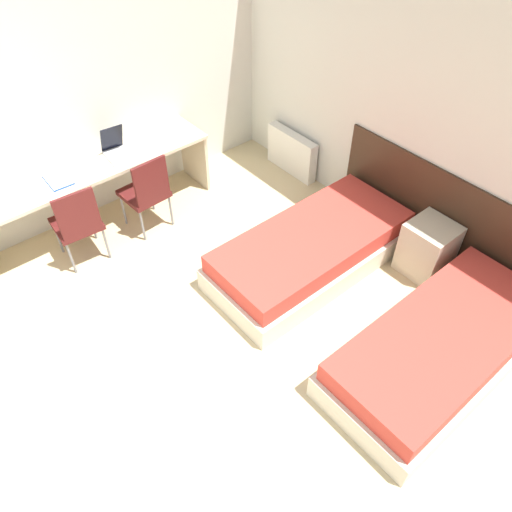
{
  "coord_description": "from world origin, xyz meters",
  "views": [
    {
      "loc": [
        2.31,
        0.18,
        3.52
      ],
      "look_at": [
        0.0,
        2.12,
        0.55
      ],
      "focal_mm": 35.0,
      "sensor_mm": 36.0,
      "label": 1
    }
  ],
  "objects_px": {
    "bed_near_window": "(311,251)",
    "chair_near_notebook": "(77,222)",
    "bed_near_door": "(440,348)",
    "nightstand": "(427,248)",
    "chair_near_laptop": "(146,190)",
    "laptop": "(116,149)"
  },
  "relations": [
    {
      "from": "chair_near_notebook",
      "to": "laptop",
      "type": "height_order",
      "value": "laptop"
    },
    {
      "from": "nightstand",
      "to": "bed_near_door",
      "type": "bearing_deg",
      "value": -47.84
    },
    {
      "from": "chair_near_laptop",
      "to": "laptop",
      "type": "distance_m",
      "value": 0.51
    },
    {
      "from": "chair_near_laptop",
      "to": "bed_near_door",
      "type": "bearing_deg",
      "value": 13.44
    },
    {
      "from": "bed_near_door",
      "to": "chair_near_laptop",
      "type": "relative_size",
      "value": 2.31
    },
    {
      "from": "bed_near_door",
      "to": "bed_near_window",
      "type": "bearing_deg",
      "value": 180.0
    },
    {
      "from": "bed_near_door",
      "to": "chair_near_laptop",
      "type": "xyz_separation_m",
      "value": [
        -2.96,
        -0.87,
        0.28
      ]
    },
    {
      "from": "chair_near_notebook",
      "to": "laptop",
      "type": "relative_size",
      "value": 2.63
    },
    {
      "from": "bed_near_window",
      "to": "laptop",
      "type": "distance_m",
      "value": 2.19
    },
    {
      "from": "bed_near_door",
      "to": "nightstand",
      "type": "xyz_separation_m",
      "value": [
        -0.73,
        0.81,
        0.07
      ]
    },
    {
      "from": "bed_near_door",
      "to": "laptop",
      "type": "relative_size",
      "value": 6.07
    },
    {
      "from": "bed_near_window",
      "to": "bed_near_door",
      "type": "distance_m",
      "value": 1.46
    },
    {
      "from": "nightstand",
      "to": "chair_near_notebook",
      "type": "distance_m",
      "value": 3.3
    },
    {
      "from": "bed_near_window",
      "to": "chair_near_notebook",
      "type": "distance_m",
      "value": 2.22
    },
    {
      "from": "chair_near_notebook",
      "to": "nightstand",
      "type": "bearing_deg",
      "value": 52.23
    },
    {
      "from": "bed_near_window",
      "to": "nightstand",
      "type": "xyz_separation_m",
      "value": [
        0.73,
        0.81,
        0.07
      ]
    },
    {
      "from": "bed_near_window",
      "to": "nightstand",
      "type": "height_order",
      "value": "nightstand"
    },
    {
      "from": "chair_near_laptop",
      "to": "bed_near_window",
      "type": "bearing_deg",
      "value": 27.29
    },
    {
      "from": "nightstand",
      "to": "laptop",
      "type": "bearing_deg",
      "value": -146.54
    },
    {
      "from": "chair_near_notebook",
      "to": "laptop",
      "type": "bearing_deg",
      "value": 124.78
    },
    {
      "from": "bed_near_window",
      "to": "chair_near_laptop",
      "type": "relative_size",
      "value": 2.31
    },
    {
      "from": "bed_near_door",
      "to": "chair_near_notebook",
      "type": "height_order",
      "value": "chair_near_notebook"
    }
  ]
}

